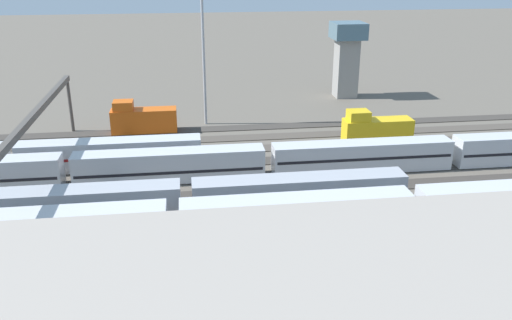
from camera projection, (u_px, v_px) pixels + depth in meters
name	position (u px, v px, depth m)	size (l,w,h in m)	color
ground_plane	(200.00, 179.00, 66.51)	(400.00, 400.00, 0.00)	#60594F
track_bed_0	(195.00, 130.00, 84.98)	(140.00, 2.80, 0.12)	#3D3833
track_bed_1	(196.00, 140.00, 80.36)	(140.00, 2.80, 0.12)	#4C443D
track_bed_2	(197.00, 151.00, 75.74)	(140.00, 2.80, 0.12)	#4C443D
track_bed_3	(198.00, 164.00, 71.11)	(140.00, 2.80, 0.12)	#3D3833
track_bed_4	(200.00, 179.00, 66.49)	(140.00, 2.80, 0.12)	#3D3833
track_bed_5	(201.00, 196.00, 61.87)	(140.00, 2.80, 0.12)	#3D3833
track_bed_6	(203.00, 215.00, 57.25)	(140.00, 2.80, 0.12)	#3D3833
track_bed_7	(205.00, 238.00, 52.62)	(140.00, 2.80, 0.12)	#3D3833
track_bed_8	(208.00, 266.00, 48.00)	(140.00, 2.80, 0.12)	#4C443D
train_on_track_3	(13.00, 159.00, 67.53)	(47.20, 3.06, 3.80)	silver
train_on_track_4	(170.00, 166.00, 65.35)	(119.80, 3.06, 3.80)	silver
train_on_track_2	(375.00, 130.00, 78.21)	(10.00, 3.00, 5.00)	gold
train_on_track_7	(151.00, 223.00, 51.26)	(139.00, 3.06, 4.40)	#285193
train_on_track_8	(282.00, 241.00, 48.10)	(114.80, 3.00, 4.40)	black
train_on_track_0	(142.00, 119.00, 83.22)	(10.00, 3.00, 5.00)	#D85914
train_on_track_6	(67.00, 206.00, 54.83)	(71.40, 3.00, 3.80)	#A8AAB2
light_mast_0	(202.00, 11.00, 81.66)	(2.80, 0.70, 28.37)	#9EA0A5
signal_gantry	(30.00, 125.00, 61.34)	(0.70, 45.00, 8.80)	#4C4742
control_tower	(347.00, 54.00, 102.01)	(6.00, 6.00, 14.13)	gray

